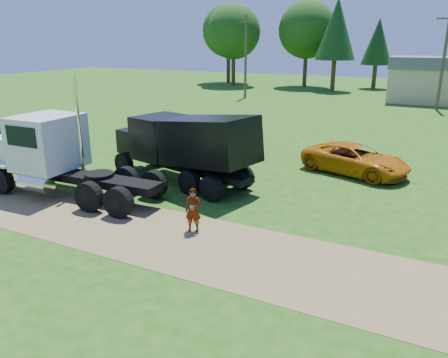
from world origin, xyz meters
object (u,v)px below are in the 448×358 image
at_px(white_semi_tractor, 51,154).
at_px(black_dump_truck, 185,143).
at_px(orange_pickup, 355,159).
at_px(spectator_a, 193,210).

bearing_deg(white_semi_tractor, black_dump_truck, 37.59).
relative_size(orange_pickup, spectator_a, 3.35).
height_order(orange_pickup, spectator_a, spectator_a).
bearing_deg(orange_pickup, spectator_a, 176.43).
bearing_deg(black_dump_truck, orange_pickup, 50.52).
bearing_deg(spectator_a, white_semi_tractor, 159.07).
relative_size(white_semi_tractor, black_dump_truck, 1.03).
xyz_separation_m(orange_pickup, spectator_a, (-3.61, -9.63, 0.05)).
bearing_deg(black_dump_truck, white_semi_tractor, -127.23).
distance_m(black_dump_truck, spectator_a, 5.59).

